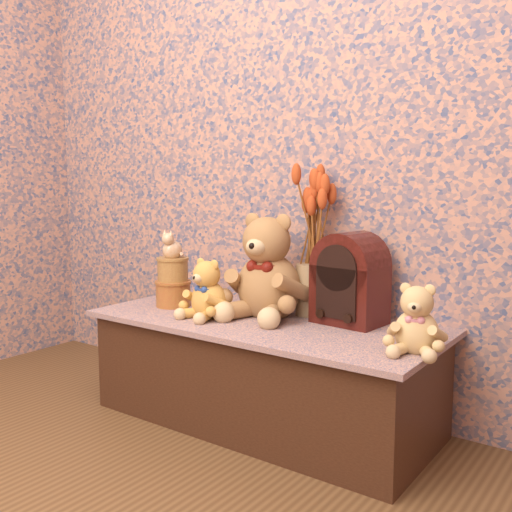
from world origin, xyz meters
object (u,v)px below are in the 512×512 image
Objects in this scene: cat_figurine at (172,244)px; ceramic_vase at (311,290)px; teddy_small at (417,315)px; cathedral_radio at (350,278)px; biscuit_tin_lower at (173,294)px; teddy_medium at (209,286)px; teddy_large at (269,261)px.

ceramic_vase is at bearing 12.82° from cat_figurine.
teddy_small is 0.38m from cathedral_radio.
teddy_small reaches higher than ceramic_vase.
biscuit_tin_lower is at bearing 165.94° from teddy_small.
ceramic_vase is at bearing 175.96° from cathedral_radio.
biscuit_tin_lower is (-0.24, 0.06, -0.07)m from teddy_medium.
cat_figurine is (-0.24, 0.06, 0.14)m from teddy_medium.
teddy_medium is at bearing 169.66° from teddy_small.
teddy_small is at bearing -17.59° from teddy_large.
cathedral_radio reaches higher than ceramic_vase.
teddy_medium reaches higher than teddy_small.
teddy_medium is 0.26m from biscuit_tin_lower.
teddy_small is 1.60× the size of biscuit_tin_lower.
teddy_small is at bearing -2.17° from biscuit_tin_lower.
teddy_medium reaches higher than ceramic_vase.
teddy_large is 2.98× the size of biscuit_tin_lower.
cat_figurine is (-0.40, -0.09, 0.05)m from teddy_large.
teddy_medium is (-0.16, -0.16, -0.09)m from teddy_large.
teddy_medium is 0.28m from cat_figurine.
cathedral_radio is at bearing 5.66° from cat_figurine.
cathedral_radio reaches higher than teddy_medium.
biscuit_tin_lower is (-1.03, 0.04, -0.06)m from teddy_small.
teddy_large reaches higher than biscuit_tin_lower.
teddy_small is (0.79, 0.02, -0.01)m from teddy_medium.
cathedral_radio reaches higher than biscuit_tin_lower.
teddy_medium is 2.01× the size of cat_figurine.
cathedral_radio is (0.47, 0.22, 0.05)m from teddy_medium.
teddy_small is at bearing -25.03° from ceramic_vase.
teddy_large is at bearing 5.85° from cat_figurine.
biscuit_tin_lower is at bearing -159.82° from ceramic_vase.
teddy_large is 2.14× the size of ceramic_vase.
biscuit_tin_lower is 1.18× the size of cat_figurine.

